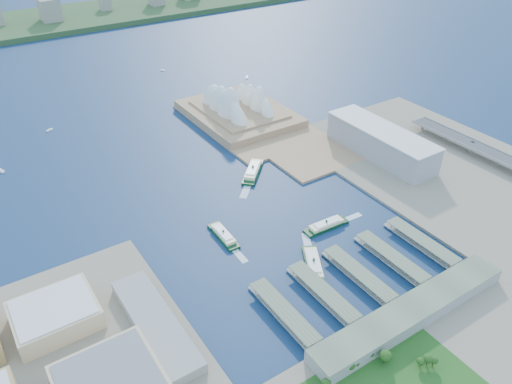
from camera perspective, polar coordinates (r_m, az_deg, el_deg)
ground at (r=505.61m, az=4.62°, el=-5.61°), size 3000.00×3000.00×0.00m
east_land at (r=635.60m, az=24.99°, el=0.13°), size 240.00×500.00×3.00m
peninsula at (r=738.99m, az=-0.99°, el=8.06°), size 135.00×220.00×3.00m
far_shore at (r=1345.44m, az=-22.86°, el=17.53°), size 2200.00×260.00×12.00m
opera_house at (r=740.96m, az=-2.02°, el=10.70°), size 134.00×180.00×58.00m
toaster_building at (r=658.46m, az=14.08°, el=5.52°), size 45.00×155.00×35.00m
ferry_wharves at (r=468.78m, az=11.66°, el=-9.29°), size 184.00×90.00×9.30m
terminal_building at (r=439.98m, az=17.28°, el=-13.04°), size 200.00×28.00×12.00m
far_skyline at (r=1318.91m, az=-22.97°, el=18.76°), size 1900.00×140.00×55.00m
ferry_a at (r=506.94m, az=-3.76°, el=-4.78°), size 13.94×48.91×9.18m
ferry_b at (r=608.96m, az=-0.36°, el=2.60°), size 53.50×53.31×11.38m
ferry_c at (r=473.80m, az=6.60°, el=-8.06°), size 40.03×55.78×10.60m
ferry_d at (r=523.70m, az=8.04°, el=-3.63°), size 51.40×14.87×9.63m
boat_a at (r=692.57m, az=-27.19°, el=2.26°), size 8.49×15.91×2.98m
boat_b at (r=772.74m, az=-22.53°, el=6.58°), size 9.98×7.13×2.56m
boat_c at (r=907.83m, az=-1.06°, el=12.99°), size 10.03×12.47×2.83m
boat_e at (r=957.13m, az=-10.64°, el=13.51°), size 7.90×10.15×2.45m
car_c at (r=710.06m, az=23.52°, el=5.31°), size 1.94×4.78×1.39m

